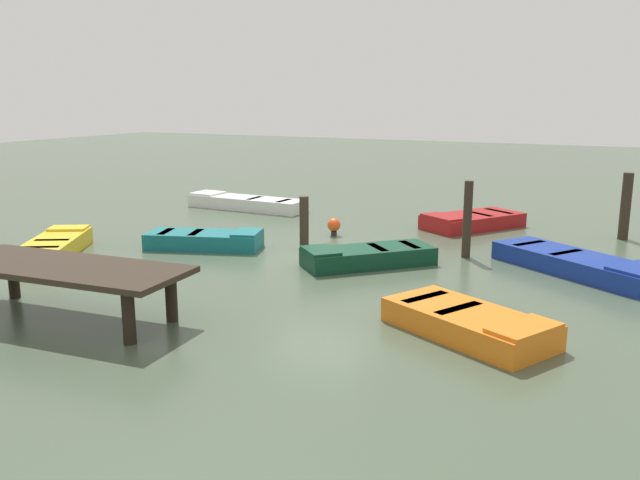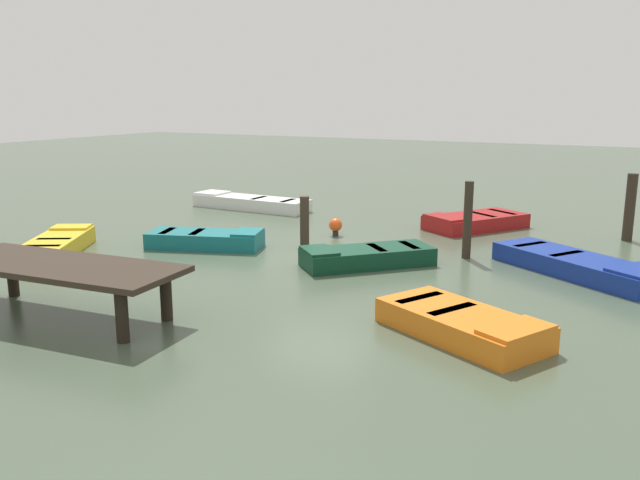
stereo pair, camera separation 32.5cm
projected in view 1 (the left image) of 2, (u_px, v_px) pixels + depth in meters
The scene contains 13 objects.
ground_plane at pixel (320, 254), 15.86m from camera, with size 80.00×80.00×0.00m, color #475642.
dock_segment at pixel (63, 272), 11.14m from camera, with size 4.51×1.94×0.95m.
rowboat_orange at pixel (469, 322), 10.46m from camera, with size 2.99×2.36×0.46m.
rowboat_yellow at pixel (56, 245), 15.83m from camera, with size 2.24×2.86×0.46m.
rowboat_white at pixel (246, 203), 22.11m from camera, with size 4.20×1.20×0.46m.
rowboat_blue at pixel (578, 263), 14.12m from camera, with size 3.84×3.10×0.46m.
rowboat_dark_green at pixel (367, 256), 14.78m from camera, with size 2.82×2.87×0.46m.
rowboat_red at pixel (472, 221), 18.95m from camera, with size 2.73×3.19×0.46m.
rowboat_teal at pixel (205, 240), 16.45m from camera, with size 3.02×1.91×0.46m.
mooring_piling_mid_right at pixel (467, 219), 15.37m from camera, with size 0.20×0.20×1.81m, color #33281E.
mooring_piling_far_left at pixel (304, 223), 16.22m from camera, with size 0.23×0.23×1.33m, color #33281E.
mooring_piling_center at pixel (626, 206), 17.32m from camera, with size 0.26×0.26×1.77m, color #33281E.
marker_buoy at pixel (334, 225), 17.88m from camera, with size 0.36×0.36×0.48m.
Camera 1 is at (-6.85, 13.81, 3.75)m, focal length 37.02 mm.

